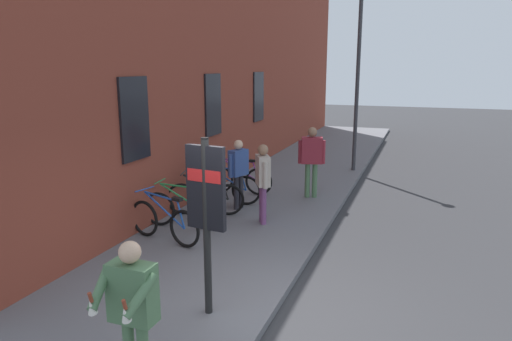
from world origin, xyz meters
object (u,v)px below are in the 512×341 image
object	(u,v)px
bicycle_under_window	(240,179)
pedestrian_near_bus	(238,167)
bicycle_beside_lamp	(183,210)
tourist_with_hotdogs	(132,303)
bicycle_by_door	(205,198)
bicycle_leaning_wall	(225,188)
bicycle_end_of_row	(164,222)
pedestrian_crossing_street	(263,176)
transit_info_sign	(206,199)
pedestrian_by_facade	(312,155)
street_lamp	(358,66)

from	to	relation	value
bicycle_under_window	pedestrian_near_bus	xyz separation A→B (m)	(-1.19, -0.46, 0.60)
bicycle_beside_lamp	tourist_with_hotdogs	size ratio (longest dim) A/B	1.08
bicycle_by_door	bicycle_leaning_wall	world-z (taller)	same
bicycle_under_window	tourist_with_hotdogs	bearing A→B (deg)	-165.81
bicycle_under_window	bicycle_beside_lamp	bearing A→B (deg)	177.63
bicycle_beside_lamp	bicycle_leaning_wall	bearing A→B (deg)	-4.01
bicycle_end_of_row	pedestrian_crossing_street	bearing A→B (deg)	-40.08
bicycle_end_of_row	bicycle_by_door	size ratio (longest dim) A/B	1.01
bicycle_beside_lamp	bicycle_leaning_wall	xyz separation A→B (m)	(1.87, -0.13, 0.00)
transit_info_sign	pedestrian_crossing_street	distance (m)	3.80
transit_info_sign	pedestrian_by_facade	xyz separation A→B (m)	(6.02, 0.03, -0.50)
bicycle_under_window	tourist_with_hotdogs	world-z (taller)	tourist_with_hotdogs
bicycle_under_window	pedestrian_near_bus	bearing A→B (deg)	-158.87
pedestrian_crossing_street	street_lamp	world-z (taller)	street_lamp
bicycle_beside_lamp	tourist_with_hotdogs	xyz separation A→B (m)	(-4.56, -1.98, 0.62)
bicycle_under_window	transit_info_sign	distance (m)	6.11
bicycle_end_of_row	tourist_with_hotdogs	world-z (taller)	tourist_with_hotdogs
bicycle_end_of_row	pedestrian_near_bus	bearing A→B (deg)	-12.22
pedestrian_by_facade	bicycle_beside_lamp	bearing A→B (deg)	148.36
street_lamp	bicycle_beside_lamp	bearing A→B (deg)	159.64
pedestrian_by_facade	pedestrian_crossing_street	bearing A→B (deg)	167.87
bicycle_by_door	pedestrian_crossing_street	world-z (taller)	pedestrian_crossing_street
bicycle_leaning_wall	tourist_with_hotdogs	xyz separation A→B (m)	(-6.43, -1.85, 0.62)
bicycle_end_of_row	street_lamp	world-z (taller)	street_lamp
bicycle_under_window	bicycle_by_door	bearing A→B (deg)	178.24
bicycle_end_of_row	pedestrian_by_facade	distance (m)	4.44
bicycle_under_window	street_lamp	world-z (taller)	street_lamp
bicycle_beside_lamp	tourist_with_hotdogs	world-z (taller)	tourist_with_hotdogs
bicycle_leaning_wall	pedestrian_crossing_street	world-z (taller)	pedestrian_crossing_street
bicycle_by_door	tourist_with_hotdogs	size ratio (longest dim) A/B	1.04
tourist_with_hotdogs	street_lamp	size ratio (longest dim) A/B	0.29
bicycle_by_door	transit_info_sign	xyz separation A→B (m)	(-3.80, -1.92, 1.21)
bicycle_end_of_row	street_lamp	distance (m)	8.41
bicycle_beside_lamp	street_lamp	distance (m)	7.72
pedestrian_near_bus	street_lamp	bearing A→B (deg)	-20.63
bicycle_leaning_wall	pedestrian_by_facade	world-z (taller)	pedestrian_by_facade
tourist_with_hotdogs	street_lamp	distance (m)	11.50
tourist_with_hotdogs	pedestrian_near_bus	bearing A→B (deg)	12.80
transit_info_sign	pedestrian_by_facade	bearing A→B (deg)	0.33
bicycle_by_door	transit_info_sign	distance (m)	4.42
bicycle_under_window	pedestrian_by_facade	xyz separation A→B (m)	(0.33, -1.82, 0.71)
bicycle_beside_lamp	tourist_with_hotdogs	bearing A→B (deg)	-156.50
pedestrian_by_facade	tourist_with_hotdogs	xyz separation A→B (m)	(-7.71, -0.04, -0.08)
pedestrian_crossing_street	pedestrian_near_bus	xyz separation A→B (m)	(0.77, 0.87, -0.04)
pedestrian_crossing_street	pedestrian_near_bus	world-z (taller)	pedestrian_crossing_street
pedestrian_crossing_street	street_lamp	size ratio (longest dim) A/B	0.30
bicycle_by_door	bicycle_under_window	size ratio (longest dim) A/B	0.97
transit_info_sign	tourist_with_hotdogs	size ratio (longest dim) A/B	1.46
bicycle_by_door	street_lamp	bearing A→B (deg)	-22.82
bicycle_leaning_wall	pedestrian_crossing_street	bearing A→B (deg)	-127.70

